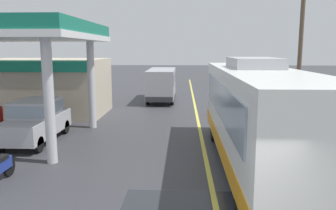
{
  "coord_description": "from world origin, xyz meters",
  "views": [
    {
      "loc": [
        -0.86,
        -4.22,
        3.98
      ],
      "look_at": [
        -1.5,
        10.0,
        1.6
      ],
      "focal_mm": 35.75,
      "sensor_mm": 36.0,
      "label": 1
    }
  ],
  "objects_px": {
    "car_at_pump": "(36,118)",
    "pedestrian_near_pump": "(25,117)",
    "minibus_opposing_lane": "(162,82)",
    "coach_bus_main": "(258,118)"
  },
  "relations": [
    {
      "from": "car_at_pump",
      "to": "pedestrian_near_pump",
      "type": "bearing_deg",
      "value": 139.98
    },
    {
      "from": "minibus_opposing_lane",
      "to": "pedestrian_near_pump",
      "type": "relative_size",
      "value": 3.69
    },
    {
      "from": "car_at_pump",
      "to": "pedestrian_near_pump",
      "type": "relative_size",
      "value": 2.53
    },
    {
      "from": "minibus_opposing_lane",
      "to": "pedestrian_near_pump",
      "type": "xyz_separation_m",
      "value": [
        -5.56,
        -11.18,
        -0.54
      ]
    },
    {
      "from": "coach_bus_main",
      "to": "pedestrian_near_pump",
      "type": "xyz_separation_m",
      "value": [
        -9.72,
        3.58,
        -0.79
      ]
    },
    {
      "from": "minibus_opposing_lane",
      "to": "car_at_pump",
      "type": "bearing_deg",
      "value": -111.59
    },
    {
      "from": "coach_bus_main",
      "to": "car_at_pump",
      "type": "relative_size",
      "value": 2.63
    },
    {
      "from": "car_at_pump",
      "to": "coach_bus_main",
      "type": "bearing_deg",
      "value": -17.92
    },
    {
      "from": "minibus_opposing_lane",
      "to": "pedestrian_near_pump",
      "type": "distance_m",
      "value": 12.5
    },
    {
      "from": "car_at_pump",
      "to": "pedestrian_near_pump",
      "type": "distance_m",
      "value": 1.12
    }
  ]
}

